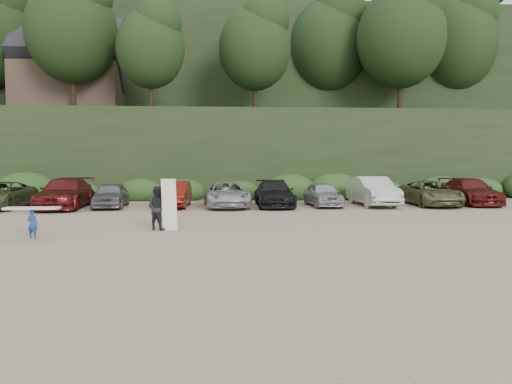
{
  "coord_description": "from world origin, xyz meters",
  "views": [
    {
      "loc": [
        -0.18,
        -17.57,
        2.74
      ],
      "look_at": [
        1.31,
        3.0,
        1.3
      ],
      "focal_mm": 35.0,
      "sensor_mm": 36.0,
      "label": 1
    }
  ],
  "objects": [
    {
      "name": "parked_cars",
      "position": [
        -1.11,
        9.95,
        0.74
      ],
      "size": [
        34.03,
        5.95,
        1.64
      ],
      "color": "silver",
      "rests_on": "ground"
    },
    {
      "name": "child_surfer",
      "position": [
        -6.51,
        -0.37,
        0.73
      ],
      "size": [
        1.78,
        0.51,
        1.07
      ],
      "color": "navy",
      "rests_on": "ground"
    },
    {
      "name": "hillside_backdrop",
      "position": [
        -0.26,
        35.93,
        11.22
      ],
      "size": [
        90.0,
        41.5,
        28.0
      ],
      "color": "black",
      "rests_on": "ground"
    },
    {
      "name": "adult_surfer",
      "position": [
        -2.51,
        1.33,
        0.84
      ],
      "size": [
        1.28,
        0.94,
        1.95
      ],
      "color": "black",
      "rests_on": "ground"
    },
    {
      "name": "ground",
      "position": [
        0.0,
        0.0,
        0.0
      ],
      "size": [
        120.0,
        120.0,
        0.0
      ],
      "primitive_type": "plane",
      "color": "tan",
      "rests_on": "ground"
    }
  ]
}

